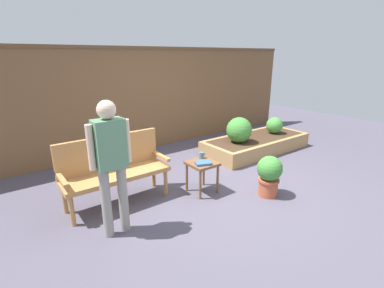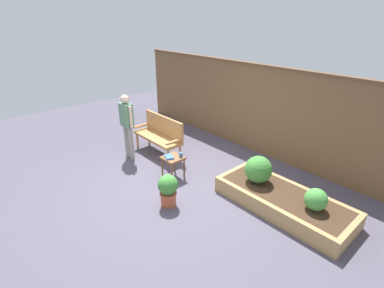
% 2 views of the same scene
% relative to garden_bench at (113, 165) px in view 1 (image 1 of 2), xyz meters
% --- Properties ---
extents(ground_plane, '(14.00, 14.00, 0.00)m').
position_rel_garden_bench_xyz_m(ground_plane, '(1.46, -0.71, -0.54)').
color(ground_plane, '#514C5B').
extents(fence_back, '(8.40, 0.14, 2.16)m').
position_rel_garden_bench_xyz_m(fence_back, '(1.46, 1.89, 0.55)').
color(fence_back, brown).
rests_on(fence_back, ground_plane).
extents(garden_bench, '(1.44, 0.48, 0.94)m').
position_rel_garden_bench_xyz_m(garden_bench, '(0.00, 0.00, 0.00)').
color(garden_bench, '#B77F47').
rests_on(garden_bench, ground_plane).
extents(side_table, '(0.40, 0.40, 0.48)m').
position_rel_garden_bench_xyz_m(side_table, '(1.16, -0.52, -0.15)').
color(side_table, brown).
rests_on(side_table, ground_plane).
extents(cup_on_table, '(0.11, 0.07, 0.10)m').
position_rel_garden_bench_xyz_m(cup_on_table, '(1.25, -0.38, -0.02)').
color(cup_on_table, teal).
rests_on(cup_on_table, side_table).
extents(book_on_table, '(0.27, 0.23, 0.03)m').
position_rel_garden_bench_xyz_m(book_on_table, '(1.12, -0.59, -0.05)').
color(book_on_table, '#38609E').
rests_on(book_on_table, side_table).
extents(potted_boxwood, '(0.37, 0.37, 0.61)m').
position_rel_garden_bench_xyz_m(potted_boxwood, '(1.87, -1.19, -0.20)').
color(potted_boxwood, '#B75638').
rests_on(potted_boxwood, ground_plane).
extents(raised_planter_bed, '(2.40, 1.00, 0.30)m').
position_rel_garden_bench_xyz_m(raised_planter_bed, '(3.30, 0.28, -0.39)').
color(raised_planter_bed, '#AD8451').
rests_on(raised_planter_bed, ground_plane).
extents(shrub_near_bench, '(0.51, 0.51, 0.51)m').
position_rel_garden_bench_xyz_m(shrub_near_bench, '(2.73, 0.27, 0.01)').
color(shrub_near_bench, brown).
rests_on(shrub_near_bench, raised_planter_bed).
extents(shrub_far_corner, '(0.37, 0.37, 0.37)m').
position_rel_garden_bench_xyz_m(shrub_far_corner, '(3.86, 0.27, -0.06)').
color(shrub_far_corner, brown).
rests_on(shrub_far_corner, raised_planter_bed).
extents(person_by_bench, '(0.47, 0.20, 1.56)m').
position_rel_garden_bench_xyz_m(person_by_bench, '(-0.28, -0.72, 0.39)').
color(person_by_bench, gray).
rests_on(person_by_bench, ground_plane).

